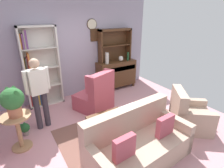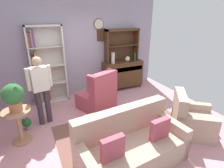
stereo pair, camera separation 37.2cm
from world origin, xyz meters
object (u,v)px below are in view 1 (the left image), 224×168
(armchair_floral, at_px, (189,116))
(person_reading, at_px, (38,89))
(sideboard, at_px, (116,73))
(wingback_chair, at_px, (96,96))
(potted_plant_large, at_px, (13,100))
(coffee_table, at_px, (108,119))
(bookshelf, at_px, (39,71))
(potted_plant_small, at_px, (25,128))
(vase_round, at_px, (121,59))
(book_stack, at_px, (114,115))
(sideboard_hutch, at_px, (115,41))
(plant_stand, at_px, (18,128))
(couch_floral, at_px, (138,144))
(bottle_wine, at_px, (128,56))
(vase_tall, at_px, (107,58))

(armchair_floral, distance_m, person_reading, 3.26)
(sideboard, height_order, wingback_chair, wingback_chair)
(potted_plant_large, xyz_separation_m, coffee_table, (1.59, -0.50, -0.65))
(bookshelf, height_order, person_reading, bookshelf)
(potted_plant_small, relative_size, coffee_table, 0.33)
(sideboard, relative_size, vase_round, 7.65)
(potted_plant_large, height_order, book_stack, potted_plant_large)
(sideboard_hutch, height_order, plant_stand, sideboard_hutch)
(sideboard_hutch, relative_size, plant_stand, 1.59)
(vase_round, bearing_deg, couch_floral, -119.04)
(plant_stand, height_order, potted_plant_large, potted_plant_large)
(armchair_floral, xyz_separation_m, person_reading, (-2.70, 1.71, 0.62))
(bottle_wine, xyz_separation_m, armchair_floral, (-0.27, -2.64, -0.76))
(bottle_wine, relative_size, couch_floral, 0.14)
(sideboard_hutch, relative_size, vase_round, 6.47)
(vase_round, relative_size, couch_floral, 0.09)
(sideboard, height_order, vase_round, vase_round)
(vase_tall, relative_size, armchair_floral, 0.31)
(vase_tall, xyz_separation_m, coffee_table, (-1.11, -1.93, -0.73))
(sideboard_hutch, bearing_deg, bottle_wine, -26.96)
(plant_stand, height_order, potted_plant_small, plant_stand)
(vase_tall, distance_m, vase_round, 0.53)
(sideboard_hutch, bearing_deg, person_reading, -156.38)
(sideboard, distance_m, book_stack, 2.50)
(bottle_wine, distance_m, coffee_table, 2.78)
(sideboard, bearing_deg, potted_plant_small, -159.39)
(potted_plant_small, relative_size, person_reading, 0.17)
(bookshelf, relative_size, book_stack, 9.72)
(wingback_chair, height_order, book_stack, wingback_chair)
(book_stack, bearing_deg, sideboard_hutch, 57.17)
(couch_floral, height_order, book_stack, couch_floral)
(person_reading, bearing_deg, book_stack, -41.37)
(coffee_table, bearing_deg, sideboard_hutch, 54.77)
(bookshelf, height_order, vase_round, bookshelf)
(couch_floral, bearing_deg, potted_plant_large, 140.44)
(bookshelf, height_order, couch_floral, bookshelf)
(bottle_wine, bearing_deg, armchair_floral, -95.91)
(vase_round, bearing_deg, person_reading, -160.62)
(sideboard_hutch, distance_m, vase_round, 0.60)
(couch_floral, bearing_deg, person_reading, 122.05)
(sideboard_hutch, relative_size, person_reading, 0.71)
(vase_round, distance_m, bottle_wine, 0.27)
(vase_round, distance_m, plant_stand, 3.57)
(bottle_wine, distance_m, potted_plant_large, 3.75)
(wingback_chair, distance_m, coffee_table, 1.08)
(plant_stand, distance_m, person_reading, 0.84)
(book_stack, bearing_deg, sideboard, 55.81)
(sideboard, distance_m, vase_round, 0.52)
(coffee_table, height_order, book_stack, book_stack)
(book_stack, bearing_deg, potted_plant_large, 161.60)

